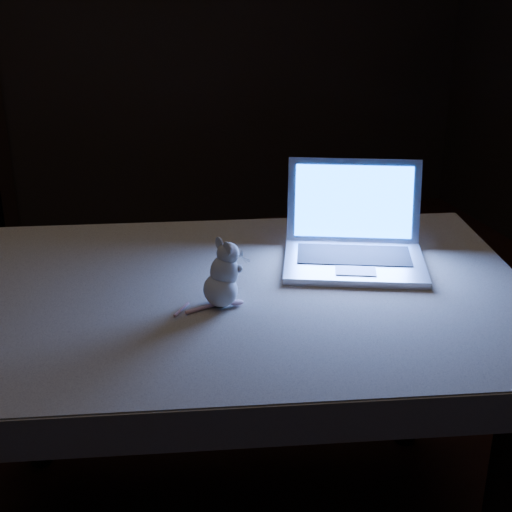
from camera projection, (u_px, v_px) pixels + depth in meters
name	position (u px, v px, depth m)	size (l,w,h in m)	color
floor	(233.00, 504.00, 2.39)	(5.00, 5.00, 0.00)	black
back_wall	(101.00, 14.00, 4.06)	(4.50, 0.04, 2.60)	black
table	(232.00, 418.00, 2.13)	(1.51, 0.97, 0.81)	black
tablecloth	(259.00, 298.00, 2.04)	(1.61, 1.07, 0.10)	#C1B59F
laptop	(356.00, 222.00, 2.06)	(0.40, 0.35, 0.27)	silver
plush_mouse	(220.00, 274.00, 1.86)	(0.13, 0.13, 0.18)	silver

